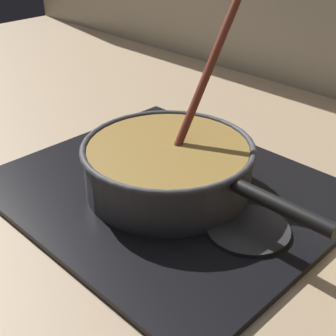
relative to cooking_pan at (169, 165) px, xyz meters
name	(u,v)px	position (x,y,z in m)	size (l,w,h in m)	color
ground	(41,208)	(-0.15, -0.17, -0.08)	(2.40, 1.60, 0.04)	#9E8466
hob_plate	(168,191)	(0.00, 0.00, -0.05)	(0.56, 0.48, 0.01)	black
burner_ring	(168,186)	(0.00, 0.00, -0.04)	(0.18, 0.18, 0.01)	#592D0C
spare_burner	(248,229)	(0.17, 0.00, -0.04)	(0.13, 0.13, 0.01)	#262628
cooking_pan	(169,165)	(0.00, 0.00, 0.00)	(0.45, 0.32, 0.31)	#38383D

